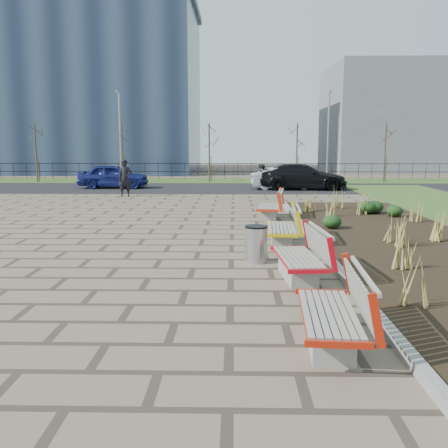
{
  "coord_description": "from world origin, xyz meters",
  "views": [
    {
      "loc": [
        1.73,
        -8.04,
        2.69
      ],
      "look_at": [
        1.5,
        3.0,
        0.9
      ],
      "focal_mm": 40.0,
      "sensor_mm": 36.0,
      "label": 1
    }
  ],
  "objects_px": {
    "bench_c": "(281,226)",
    "car_black": "(302,177)",
    "car_silver": "(284,178)",
    "pedestrian": "(125,178)",
    "lamp_west": "(120,138)",
    "bench_b": "(298,255)",
    "car_blue": "(113,176)",
    "lamp_east": "(328,138)",
    "bench_a": "(329,309)",
    "litter_bin": "(256,244)",
    "bench_d": "(269,205)"
  },
  "relations": [
    {
      "from": "bench_c",
      "to": "car_black",
      "type": "xyz_separation_m",
      "value": [
        2.7,
        15.98,
        0.27
      ]
    },
    {
      "from": "car_silver",
      "to": "pedestrian",
      "type": "bearing_deg",
      "value": 112.91
    },
    {
      "from": "pedestrian",
      "to": "car_silver",
      "type": "relative_size",
      "value": 0.48
    },
    {
      "from": "lamp_west",
      "to": "bench_b",
      "type": "bearing_deg",
      "value": -69.68
    },
    {
      "from": "car_blue",
      "to": "lamp_east",
      "type": "distance_m",
      "value": 14.35
    },
    {
      "from": "bench_a",
      "to": "car_blue",
      "type": "height_order",
      "value": "car_blue"
    },
    {
      "from": "bench_c",
      "to": "lamp_west",
      "type": "relative_size",
      "value": 0.35
    },
    {
      "from": "bench_c",
      "to": "car_blue",
      "type": "bearing_deg",
      "value": 120.71
    },
    {
      "from": "lamp_east",
      "to": "bench_c",
      "type": "bearing_deg",
      "value": -103.52
    },
    {
      "from": "bench_c",
      "to": "car_blue",
      "type": "distance_m",
      "value": 18.73
    },
    {
      "from": "bench_a",
      "to": "car_black",
      "type": "relative_size",
      "value": 0.41
    },
    {
      "from": "bench_a",
      "to": "car_silver",
      "type": "relative_size",
      "value": 0.54
    },
    {
      "from": "litter_bin",
      "to": "car_black",
      "type": "relative_size",
      "value": 0.16
    },
    {
      "from": "litter_bin",
      "to": "pedestrian",
      "type": "bearing_deg",
      "value": 113.26
    },
    {
      "from": "bench_c",
      "to": "bench_d",
      "type": "bearing_deg",
      "value": 93.56
    },
    {
      "from": "car_black",
      "to": "lamp_east",
      "type": "height_order",
      "value": "lamp_east"
    },
    {
      "from": "bench_d",
      "to": "car_black",
      "type": "distance_m",
      "value": 11.64
    },
    {
      "from": "bench_d",
      "to": "car_blue",
      "type": "relative_size",
      "value": 0.5
    },
    {
      "from": "bench_d",
      "to": "lamp_east",
      "type": "relative_size",
      "value": 0.35
    },
    {
      "from": "bench_d",
      "to": "lamp_west",
      "type": "bearing_deg",
      "value": 126.6
    },
    {
      "from": "bench_a",
      "to": "car_black",
      "type": "bearing_deg",
      "value": 87.27
    },
    {
      "from": "lamp_west",
      "to": "lamp_east",
      "type": "relative_size",
      "value": 1.0
    },
    {
      "from": "bench_b",
      "to": "pedestrian",
      "type": "bearing_deg",
      "value": 109.33
    },
    {
      "from": "car_blue",
      "to": "bench_b",
      "type": "bearing_deg",
      "value": -158.53
    },
    {
      "from": "bench_b",
      "to": "litter_bin",
      "type": "xyz_separation_m",
      "value": [
        -0.77,
        1.42,
        -0.09
      ]
    },
    {
      "from": "bench_c",
      "to": "bench_d",
      "type": "relative_size",
      "value": 1.0
    },
    {
      "from": "bench_a",
      "to": "car_silver",
      "type": "height_order",
      "value": "car_silver"
    },
    {
      "from": "bench_a",
      "to": "car_black",
      "type": "distance_m",
      "value": 22.94
    },
    {
      "from": "litter_bin",
      "to": "lamp_east",
      "type": "height_order",
      "value": "lamp_east"
    },
    {
      "from": "bench_c",
      "to": "lamp_east",
      "type": "distance_m",
      "value": 21.54
    },
    {
      "from": "pedestrian",
      "to": "car_silver",
      "type": "height_order",
      "value": "pedestrian"
    },
    {
      "from": "bench_b",
      "to": "bench_d",
      "type": "xyz_separation_m",
      "value": [
        0.0,
        8.16,
        0.0
      ]
    },
    {
      "from": "litter_bin",
      "to": "car_silver",
      "type": "xyz_separation_m",
      "value": [
        2.41,
        18.14,
        0.25
      ]
    },
    {
      "from": "lamp_west",
      "to": "car_black",
      "type": "bearing_deg",
      "value": -22.38
    },
    {
      "from": "bench_c",
      "to": "lamp_east",
      "type": "relative_size",
      "value": 0.35
    },
    {
      "from": "car_silver",
      "to": "lamp_west",
      "type": "bearing_deg",
      "value": 63.32
    },
    {
      "from": "bench_a",
      "to": "bench_d",
      "type": "distance_m",
      "value": 11.46
    },
    {
      "from": "car_blue",
      "to": "car_black",
      "type": "xyz_separation_m",
      "value": [
        11.24,
        -0.68,
        0.03
      ]
    },
    {
      "from": "bench_b",
      "to": "car_blue",
      "type": "bearing_deg",
      "value": 108.54
    },
    {
      "from": "bench_b",
      "to": "car_blue",
      "type": "xyz_separation_m",
      "value": [
        -8.54,
        20.16,
        0.23
      ]
    },
    {
      "from": "bench_d",
      "to": "car_silver",
      "type": "relative_size",
      "value": 0.54
    },
    {
      "from": "bench_c",
      "to": "litter_bin",
      "type": "xyz_separation_m",
      "value": [
        -0.77,
        -2.08,
        -0.09
      ]
    },
    {
      "from": "bench_b",
      "to": "pedestrian",
      "type": "xyz_separation_m",
      "value": [
        -6.83,
        15.51,
        0.44
      ]
    },
    {
      "from": "bench_d",
      "to": "litter_bin",
      "type": "xyz_separation_m",
      "value": [
        -0.77,
        -6.75,
        -0.09
      ]
    },
    {
      "from": "bench_a",
      "to": "car_black",
      "type": "height_order",
      "value": "car_black"
    },
    {
      "from": "bench_b",
      "to": "bench_d",
      "type": "relative_size",
      "value": 1.0
    },
    {
      "from": "bench_b",
      "to": "bench_c",
      "type": "distance_m",
      "value": 3.5
    },
    {
      "from": "lamp_west",
      "to": "car_silver",
      "type": "bearing_deg",
      "value": -24.03
    },
    {
      "from": "bench_c",
      "to": "pedestrian",
      "type": "distance_m",
      "value": 13.82
    },
    {
      "from": "pedestrian",
      "to": "car_silver",
      "type": "distance_m",
      "value": 9.39
    }
  ]
}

